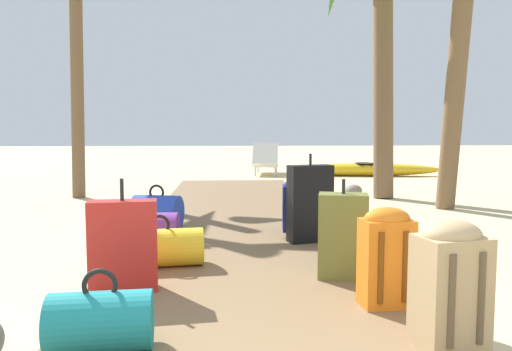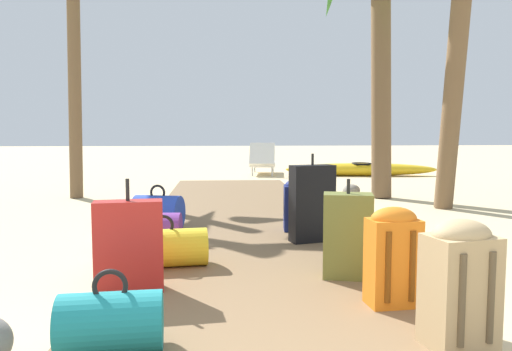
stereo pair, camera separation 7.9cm
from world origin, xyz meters
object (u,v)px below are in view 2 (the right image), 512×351
(suitcase_olive, at_px, (348,236))
(palm_tree_far_right, at_px, (383,4))
(backpack_navy, at_px, (297,203))
(kayak, at_px, (361,169))
(duffel_bag_teal, at_px, (111,322))
(duffel_bag_purple, at_px, (142,231))
(suitcase_red, at_px, (129,246))
(suitcase_black, at_px, (312,203))
(duffel_bag_blue, at_px, (158,212))
(duffel_bag_yellow, at_px, (163,248))
(backpack_tan, at_px, (460,280))
(backpack_orange, at_px, (393,254))
(lounge_chair, at_px, (263,161))

(suitcase_olive, distance_m, palm_tree_far_right, 5.70)
(backpack_navy, xyz_separation_m, kayak, (2.62, 6.83, -0.20))
(duffel_bag_teal, relative_size, kayak, 0.13)
(duffel_bag_purple, distance_m, kayak, 8.60)
(suitcase_red, xyz_separation_m, suitcase_black, (1.43, 1.35, 0.06))
(backpack_navy, bearing_deg, duffel_bag_purple, -153.63)
(duffel_bag_purple, xyz_separation_m, backpack_navy, (1.47, 0.73, 0.12))
(duffel_bag_blue, xyz_separation_m, duffel_bag_yellow, (0.21, -1.41, -0.04))
(duffel_bag_yellow, xyz_separation_m, palm_tree_far_right, (3.05, 4.32, 2.90))
(suitcase_red, relative_size, suitcase_black, 0.89)
(backpack_tan, height_order, duffel_bag_blue, backpack_tan)
(duffel_bag_purple, bearing_deg, duffel_bag_yellow, -66.68)
(palm_tree_far_right, bearing_deg, suitcase_black, -116.61)
(suitcase_red, distance_m, suitcase_olive, 1.48)
(duffel_bag_yellow, bearing_deg, backpack_tan, -44.04)
(suitcase_red, bearing_deg, suitcase_olive, 8.02)
(backpack_orange, relative_size, duffel_bag_yellow, 0.85)
(duffel_bag_purple, relative_size, palm_tree_far_right, 0.16)
(backpack_tan, bearing_deg, suitcase_olive, 102.09)
(duffel_bag_teal, xyz_separation_m, suitcase_red, (-0.07, 0.89, 0.15))
(suitcase_black, bearing_deg, suitcase_red, -136.70)
(suitcase_red, distance_m, kayak, 9.58)
(backpack_tan, xyz_separation_m, palm_tree_far_right, (1.49, 5.83, 2.72))
(suitcase_red, xyz_separation_m, backpack_orange, (1.59, -0.37, 0.01))
(backpack_tan, relative_size, duffel_bag_yellow, 0.89)
(suitcase_red, height_order, lounge_chair, suitcase_red)
(duffel_bag_teal, relative_size, duffel_bag_purple, 0.72)
(suitcase_olive, bearing_deg, backpack_orange, -77.93)
(suitcase_black, bearing_deg, duffel_bag_yellow, -148.74)
(duffel_bag_teal, height_order, backpack_tan, backpack_tan)
(duffel_bag_purple, distance_m, duffel_bag_blue, 0.84)
(duffel_bag_blue, bearing_deg, duffel_bag_yellow, -81.56)
(duffel_bag_teal, xyz_separation_m, backpack_tan, (1.64, -0.05, 0.18))
(duffel_bag_purple, height_order, backpack_navy, backpack_navy)
(suitcase_black, bearing_deg, backpack_navy, 96.26)
(duffel_bag_blue, distance_m, kayak, 7.85)
(duffel_bag_teal, relative_size, suitcase_olive, 0.71)
(duffel_bag_purple, relative_size, duffel_bag_yellow, 1.00)
(backpack_tan, distance_m, duffel_bag_blue, 3.42)
(duffel_bag_purple, xyz_separation_m, lounge_chair, (1.74, 8.04, 0.09))
(backpack_orange, relative_size, backpack_navy, 1.11)
(suitcase_black, relative_size, backpack_navy, 1.54)
(palm_tree_far_right, height_order, lounge_chair, palm_tree_far_right)
(suitcase_olive, xyz_separation_m, backpack_navy, (-0.10, 1.67, -0.02))
(backpack_navy, bearing_deg, backpack_orange, -84.37)
(backpack_orange, bearing_deg, lounge_chair, 89.68)
(backpack_tan, bearing_deg, duffel_bag_purple, 130.96)
(suitcase_olive, xyz_separation_m, palm_tree_far_right, (1.74, 4.68, 2.74))
(backpack_navy, xyz_separation_m, palm_tree_far_right, (1.83, 3.02, 2.76))
(duffel_bag_blue, height_order, kayak, duffel_bag_blue)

